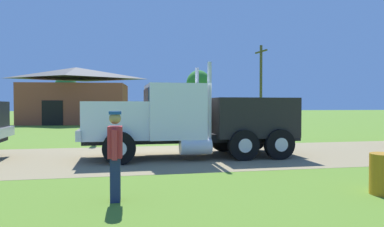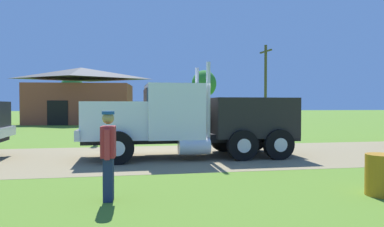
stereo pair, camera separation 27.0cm
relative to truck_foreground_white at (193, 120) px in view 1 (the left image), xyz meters
name	(u,v)px [view 1 (the left image)]	position (x,y,z in m)	size (l,w,h in m)	color
ground_plane	(223,155)	(1.13, 0.23, -1.28)	(200.00, 200.00, 0.00)	#557B25
dirt_track	(223,155)	(1.13, 0.23, -1.27)	(120.00, 6.34, 0.01)	#897955
truck_foreground_white	(193,120)	(0.00, 0.00, 0.00)	(7.51, 2.75, 3.20)	black
visitor_by_barrel	(115,152)	(-2.55, -5.26, -0.36)	(0.27, 0.60, 1.69)	#B22D33
visitor_far_side	(94,127)	(-3.66, 4.19, -0.45)	(0.27, 0.58, 1.57)	silver
shed_building	(76,97)	(-6.79, 23.47, 1.34)	(10.35, 6.93, 5.43)	#97452E
utility_pole_near	(261,82)	(10.68, 20.06, 2.74)	(0.38, 2.20, 7.54)	#4D4924
tree_mid	(66,89)	(-10.15, 39.70, 2.74)	(3.29, 3.29, 5.86)	#513823
tree_right	(199,84)	(9.19, 41.52, 3.78)	(3.81, 3.81, 7.19)	#513823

